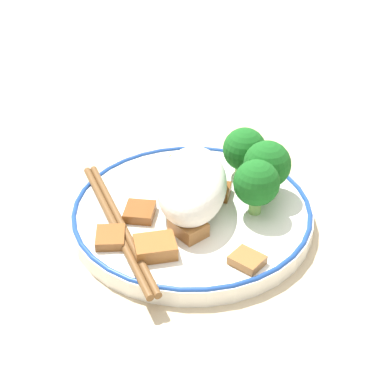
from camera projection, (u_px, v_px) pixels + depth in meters
name	position (u px, v px, depth m)	size (l,w,h in m)	color
ground_plane	(192.00, 222.00, 0.64)	(3.00, 3.00, 0.00)	#C6B28E
plate	(192.00, 214.00, 0.63)	(0.24, 0.24, 0.02)	white
rice_mound	(189.00, 187.00, 0.61)	(0.11, 0.07, 0.06)	white
broccoli_back_left	(256.00, 184.00, 0.60)	(0.04, 0.04, 0.06)	#7FB756
broccoli_back_center	(267.00, 165.00, 0.63)	(0.05, 0.05, 0.06)	#7FB756
broccoli_back_right	(244.00, 150.00, 0.66)	(0.05, 0.05, 0.05)	#7FB756
meat_near_front	(140.00, 212.00, 0.61)	(0.03, 0.03, 0.01)	brown
meat_near_left	(187.00, 227.00, 0.59)	(0.04, 0.04, 0.01)	#9E6633
meat_near_right	(173.00, 188.00, 0.65)	(0.03, 0.03, 0.01)	#9E6633
meat_near_back	(181.00, 168.00, 0.68)	(0.03, 0.04, 0.01)	brown
meat_on_rice_edge	(110.00, 237.00, 0.58)	(0.03, 0.03, 0.01)	brown
meat_mid_left	(155.00, 247.00, 0.57)	(0.04, 0.04, 0.01)	#995B28
meat_mid_right	(217.00, 191.00, 0.64)	(0.03, 0.03, 0.01)	brown
meat_far_scatter	(247.00, 260.00, 0.56)	(0.03, 0.04, 0.01)	#9E6633
chopsticks	(118.00, 225.00, 0.60)	(0.19, 0.11, 0.01)	brown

